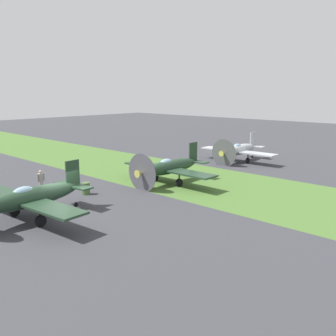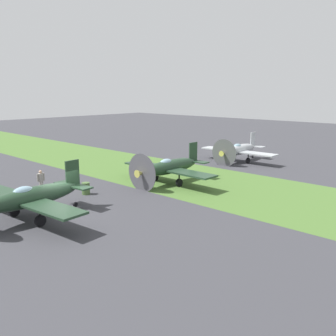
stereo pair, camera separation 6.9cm
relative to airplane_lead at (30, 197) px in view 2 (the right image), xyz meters
name	(u,v)px [view 2 (the right image)]	position (x,y,z in m)	size (l,w,h in m)	color
ground_plane	(68,212)	(-0.29, -2.31, -1.39)	(160.00, 160.00, 0.00)	#38383D
grass_verge	(190,179)	(-0.29, -14.66, -1.39)	(120.00, 11.00, 0.01)	#476B2D
airplane_lead	(30,197)	(0.00, 0.00, 0.00)	(9.38, 7.43, 3.33)	#233D28
airplane_wingman	(169,167)	(0.03, -12.31, -0.01)	(9.19, 7.32, 3.30)	#233D28
airplane_trail	(239,150)	(0.93, -24.61, -0.07)	(8.81, 7.00, 3.16)	#B2B7BC
ground_crew_chief	(41,181)	(5.23, -3.47, -0.48)	(0.38, 0.63, 1.73)	#9E998E
fuel_drum	(86,188)	(2.29, -5.48, -0.94)	(0.60, 0.60, 0.90)	#476633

